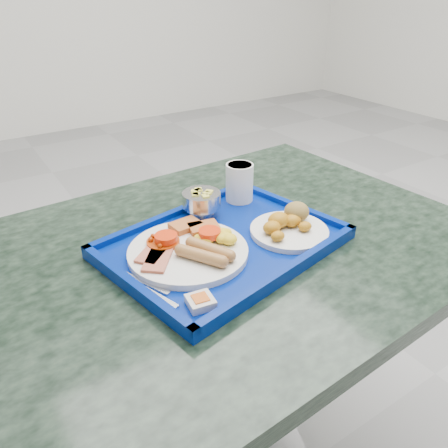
% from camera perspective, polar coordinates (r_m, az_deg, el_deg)
% --- Properties ---
extents(floor, '(6.00, 6.00, 0.00)m').
position_cam_1_polar(floor, '(2.09, 10.80, -7.18)').
color(floor, gray).
rests_on(floor, ground).
extents(table, '(1.22, 0.85, 0.74)m').
position_cam_1_polar(table, '(1.02, -2.10, -12.14)').
color(table, gray).
rests_on(table, floor).
extents(tray, '(0.52, 0.42, 0.03)m').
position_cam_1_polar(tray, '(0.90, 0.00, -2.56)').
color(tray, navy).
rests_on(tray, table).
extents(main_plate, '(0.23, 0.23, 0.04)m').
position_cam_1_polar(main_plate, '(0.85, -4.31, -3.09)').
color(main_plate, silver).
rests_on(main_plate, tray).
extents(bread_plate, '(0.16, 0.16, 0.05)m').
position_cam_1_polar(bread_plate, '(0.93, 8.48, -0.14)').
color(bread_plate, silver).
rests_on(bread_plate, tray).
extents(fruit_bowl, '(0.09, 0.09, 0.06)m').
position_cam_1_polar(fruit_bowl, '(0.98, -2.96, 3.13)').
color(fruit_bowl, '#ADACAF').
rests_on(fruit_bowl, tray).
extents(juice_cup, '(0.07, 0.07, 0.09)m').
position_cam_1_polar(juice_cup, '(1.05, 2.03, 5.60)').
color(juice_cup, white).
rests_on(juice_cup, tray).
extents(spoon, '(0.08, 0.15, 0.01)m').
position_cam_1_polar(spoon, '(0.84, -10.66, -5.01)').
color(spoon, '#ADACAF').
rests_on(spoon, tray).
extents(knife, '(0.06, 0.17, 0.00)m').
position_cam_1_polar(knife, '(0.78, -10.75, -8.14)').
color(knife, '#ADACAF').
rests_on(knife, tray).
extents(jam_packet, '(0.05, 0.05, 0.02)m').
position_cam_1_polar(jam_packet, '(0.73, -3.09, -10.09)').
color(jam_packet, beige).
rests_on(jam_packet, tray).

